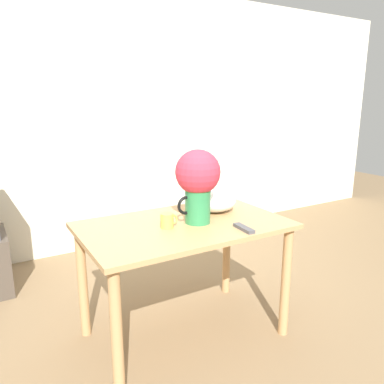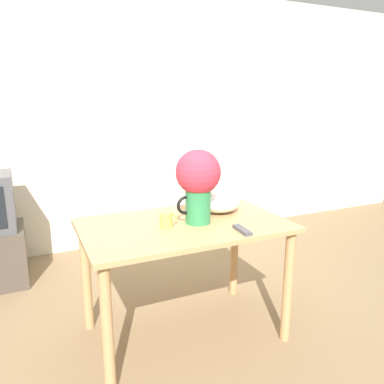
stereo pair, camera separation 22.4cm
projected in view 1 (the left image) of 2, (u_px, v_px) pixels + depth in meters
The scene contains 7 objects.
ground_plane at pixel (200, 341), 2.40m from camera, with size 12.00×12.00×0.00m, color #7F6647.
wall_back at pixel (99, 121), 3.69m from camera, with size 8.00×0.05×2.60m.
table at pixel (184, 241), 2.32m from camera, with size 1.25×0.77×0.77m.
flower_vase at pixel (198, 180), 2.25m from camera, with size 0.28×0.27×0.45m.
coffee_mug at pixel (167, 221), 2.21m from camera, with size 0.11×0.08×0.09m.
white_bowl at pixel (214, 201), 2.54m from camera, with size 0.29×0.29×0.14m.
remote_control at pixel (244, 228), 2.17m from camera, with size 0.06×0.17×0.02m.
Camera 1 is at (-1.11, -1.79, 1.50)m, focal length 35.00 mm.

